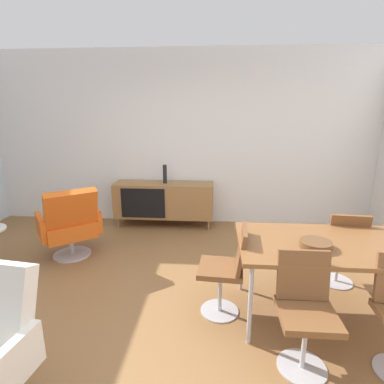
{
  "coord_description": "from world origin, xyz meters",
  "views": [
    {
      "loc": [
        0.57,
        -2.45,
        1.84
      ],
      "look_at": [
        0.33,
        0.79,
        0.98
      ],
      "focal_mm": 28.48,
      "sensor_mm": 36.0,
      "label": 1
    }
  ],
  "objects_px": {
    "vase_cobalt": "(165,174)",
    "wooden_bowl_on_table": "(316,244)",
    "sideboard": "(164,200)",
    "dining_chair_near_window": "(227,267)",
    "dining_chair_front_left": "(305,308)",
    "dining_chair_back_right": "(342,245)",
    "lounge_chair_red": "(70,223)",
    "dining_table": "(331,247)"
  },
  "relations": [
    {
      "from": "dining_table",
      "to": "dining_chair_front_left",
      "type": "relative_size",
      "value": 1.87
    },
    {
      "from": "sideboard",
      "to": "dining_table",
      "type": "bearing_deg",
      "value": -50.36
    },
    {
      "from": "dining_chair_near_window",
      "to": "lounge_chair_red",
      "type": "xyz_separation_m",
      "value": [
        -1.95,
        0.99,
        -0.0
      ]
    },
    {
      "from": "sideboard",
      "to": "dining_chair_near_window",
      "type": "xyz_separation_m",
      "value": [
        0.95,
        -2.23,
        0.03
      ]
    },
    {
      "from": "dining_table",
      "to": "wooden_bowl_on_table",
      "type": "distance_m",
      "value": 0.22
    },
    {
      "from": "wooden_bowl_on_table",
      "to": "dining_chair_back_right",
      "type": "distance_m",
      "value": 0.9
    },
    {
      "from": "vase_cobalt",
      "to": "wooden_bowl_on_table",
      "type": "relative_size",
      "value": 1.15
    },
    {
      "from": "dining_chair_near_window",
      "to": "lounge_chair_red",
      "type": "height_order",
      "value": "lounge_chair_red"
    },
    {
      "from": "dining_table",
      "to": "dining_chair_front_left",
      "type": "bearing_deg",
      "value": -122.05
    },
    {
      "from": "vase_cobalt",
      "to": "dining_chair_front_left",
      "type": "bearing_deg",
      "value": -62.23
    },
    {
      "from": "sideboard",
      "to": "lounge_chair_red",
      "type": "relative_size",
      "value": 1.69
    },
    {
      "from": "sideboard",
      "to": "dining_chair_back_right",
      "type": "height_order",
      "value": "dining_chair_back_right"
    },
    {
      "from": "dining_table",
      "to": "sideboard",
      "type": "bearing_deg",
      "value": 129.64
    },
    {
      "from": "sideboard",
      "to": "dining_chair_front_left",
      "type": "distance_m",
      "value": 3.16
    },
    {
      "from": "wooden_bowl_on_table",
      "to": "dining_chair_near_window",
      "type": "distance_m",
      "value": 0.79
    },
    {
      "from": "dining_table",
      "to": "dining_chair_near_window",
      "type": "xyz_separation_m",
      "value": [
        -0.89,
        -0.0,
        -0.23
      ]
    },
    {
      "from": "sideboard",
      "to": "dining_chair_near_window",
      "type": "relative_size",
      "value": 1.87
    },
    {
      "from": "sideboard",
      "to": "dining_table",
      "type": "height_order",
      "value": "dining_table"
    },
    {
      "from": "dining_chair_front_left",
      "to": "dining_chair_near_window",
      "type": "height_order",
      "value": "same"
    },
    {
      "from": "vase_cobalt",
      "to": "dining_table",
      "type": "xyz_separation_m",
      "value": [
        1.82,
        -2.23,
        -0.17
      ]
    },
    {
      "from": "dining_chair_front_left",
      "to": "lounge_chair_red",
      "type": "distance_m",
      "value": 2.93
    },
    {
      "from": "dining_table",
      "to": "wooden_bowl_on_table",
      "type": "xyz_separation_m",
      "value": [
        -0.17,
        -0.12,
        0.07
      ]
    },
    {
      "from": "wooden_bowl_on_table",
      "to": "dining_chair_near_window",
      "type": "xyz_separation_m",
      "value": [
        -0.72,
        0.11,
        -0.3
      ]
    },
    {
      "from": "dining_table",
      "to": "lounge_chair_red",
      "type": "xyz_separation_m",
      "value": [
        -2.84,
        0.99,
        -0.23
      ]
    },
    {
      "from": "sideboard",
      "to": "dining_chair_back_right",
      "type": "bearing_deg",
      "value": -37.26
    },
    {
      "from": "dining_table",
      "to": "dining_chair_near_window",
      "type": "relative_size",
      "value": 1.87
    },
    {
      "from": "dining_table",
      "to": "dining_chair_near_window",
      "type": "bearing_deg",
      "value": -179.69
    },
    {
      "from": "dining_chair_back_right",
      "to": "dining_chair_near_window",
      "type": "distance_m",
      "value": 1.36
    },
    {
      "from": "sideboard",
      "to": "dining_chair_back_right",
      "type": "xyz_separation_m",
      "value": [
        2.19,
        -1.66,
        0.03
      ]
    },
    {
      "from": "vase_cobalt",
      "to": "dining_chair_back_right",
      "type": "relative_size",
      "value": 0.35
    },
    {
      "from": "vase_cobalt",
      "to": "sideboard",
      "type": "bearing_deg",
      "value": -175.91
    },
    {
      "from": "lounge_chair_red",
      "to": "wooden_bowl_on_table",
      "type": "bearing_deg",
      "value": -22.5
    },
    {
      "from": "lounge_chair_red",
      "to": "dining_table",
      "type": "bearing_deg",
      "value": -19.15
    },
    {
      "from": "vase_cobalt",
      "to": "lounge_chair_red",
      "type": "bearing_deg",
      "value": -129.7
    },
    {
      "from": "wooden_bowl_on_table",
      "to": "dining_chair_front_left",
      "type": "bearing_deg",
      "value": -112.19
    },
    {
      "from": "sideboard",
      "to": "lounge_chair_red",
      "type": "bearing_deg",
      "value": -129.02
    },
    {
      "from": "dining_chair_near_window",
      "to": "dining_chair_back_right",
      "type": "bearing_deg",
      "value": 24.55
    },
    {
      "from": "wooden_bowl_on_table",
      "to": "dining_table",
      "type": "bearing_deg",
      "value": 35.0
    },
    {
      "from": "dining_chair_near_window",
      "to": "dining_chair_front_left",
      "type": "bearing_deg",
      "value": -45.79
    },
    {
      "from": "wooden_bowl_on_table",
      "to": "sideboard",
      "type": "bearing_deg",
      "value": 125.5
    },
    {
      "from": "vase_cobalt",
      "to": "lounge_chair_red",
      "type": "xyz_separation_m",
      "value": [
        -1.03,
        -1.24,
        -0.4
      ]
    },
    {
      "from": "sideboard",
      "to": "vase_cobalt",
      "type": "bearing_deg",
      "value": 4.09
    }
  ]
}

